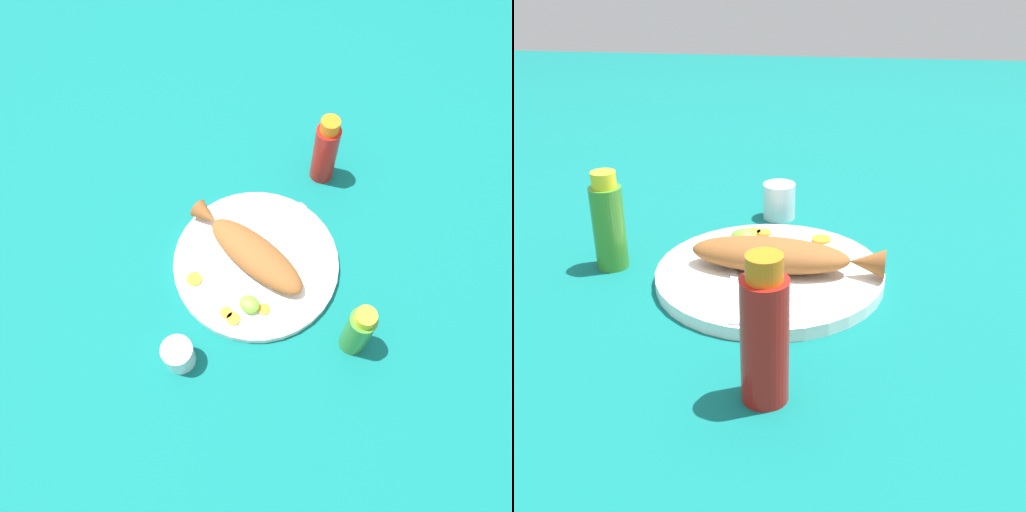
{
  "view_description": "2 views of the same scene",
  "coord_description": "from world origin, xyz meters",
  "views": [
    {
      "loc": [
        0.27,
        -0.33,
        0.88
      ],
      "look_at": [
        0.0,
        0.0,
        0.04
      ],
      "focal_mm": 35.0,
      "sensor_mm": 36.0,
      "label": 1
    },
    {
      "loc": [
        -0.1,
        0.79,
        0.43
      ],
      "look_at": [
        0.0,
        0.0,
        0.04
      ],
      "focal_mm": 45.0,
      "sensor_mm": 36.0,
      "label": 2
    }
  ],
  "objects": [
    {
      "name": "hot_sauce_bottle_green",
      "position": [
        0.23,
        -0.01,
        0.07
      ],
      "size": [
        0.05,
        0.05,
        0.15
      ],
      "color": "#3D8428",
      "rests_on": "ground_plane"
    },
    {
      "name": "salt_cup",
      "position": [
        0.01,
        -0.23,
        0.03
      ],
      "size": [
        0.06,
        0.06,
        0.06
      ],
      "color": "silver",
      "rests_on": "ground_plane"
    },
    {
      "name": "carrot_slice_far",
      "position": [
        0.04,
        -0.12,
        0.02
      ],
      "size": [
        0.03,
        0.03,
        0.0
      ],
      "primitive_type": "cylinder",
      "color": "orange",
      "rests_on": "main_plate"
    },
    {
      "name": "fork_far",
      "position": [
        0.04,
        0.07,
        0.02
      ],
      "size": [
        0.05,
        0.18,
        0.0
      ],
      "rotation": [
        0.0,
        0.0,
        8.06
      ],
      "color": "silver",
      "rests_on": "main_plate"
    },
    {
      "name": "carrot_slice_mid",
      "position": [
        0.03,
        -0.12,
        0.02
      ],
      "size": [
        0.02,
        0.02,
        0.0
      ],
      "primitive_type": "cylinder",
      "color": "orange",
      "rests_on": "main_plate"
    },
    {
      "name": "carrot_slice_extra",
      "position": [
        0.07,
        -0.07,
        0.02
      ],
      "size": [
        0.02,
        0.02,
        0.0
      ],
      "primitive_type": "cylinder",
      "color": "orange",
      "rests_on": "main_plate"
    },
    {
      "name": "fork_near",
      "position": [
        -0.01,
        0.08,
        0.02
      ],
      "size": [
        0.02,
        0.19,
        0.0
      ],
      "rotation": [
        0.0,
        0.0,
        7.79
      ],
      "color": "silver",
      "rests_on": "main_plate"
    },
    {
      "name": "lime_wedge_main",
      "position": [
        0.05,
        -0.08,
        0.03
      ],
      "size": [
        0.04,
        0.03,
        0.02
      ],
      "primitive_type": "ellipsoid",
      "color": "#6BB233",
      "rests_on": "main_plate"
    },
    {
      "name": "main_plate",
      "position": [
        0.0,
        0.0,
        0.01
      ],
      "size": [
        0.32,
        0.32,
        0.02
      ],
      "primitive_type": "cylinder",
      "color": "white",
      "rests_on": "ground_plane"
    },
    {
      "name": "carrot_slice_near",
      "position": [
        -0.07,
        -0.1,
        0.02
      ],
      "size": [
        0.03,
        0.03,
        0.0
      ],
      "primitive_type": "cylinder",
      "color": "orange",
      "rests_on": "main_plate"
    },
    {
      "name": "ground_plane",
      "position": [
        0.0,
        0.0,
        0.0
      ],
      "size": [
        4.0,
        4.0,
        0.0
      ],
      "primitive_type": "plane",
      "color": "#0C605B"
    },
    {
      "name": "fried_fish",
      "position": [
        -0.01,
        0.0,
        0.04
      ],
      "size": [
        0.27,
        0.09,
        0.04
      ],
      "rotation": [
        0.0,
        0.0,
        -0.06
      ],
      "color": "brown",
      "rests_on": "main_plate"
    },
    {
      "name": "hot_sauce_bottle_red",
      "position": [
        -0.03,
        0.26,
        0.08
      ],
      "size": [
        0.05,
        0.05,
        0.17
      ],
      "color": "#B21914",
      "rests_on": "ground_plane"
    }
  ]
}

